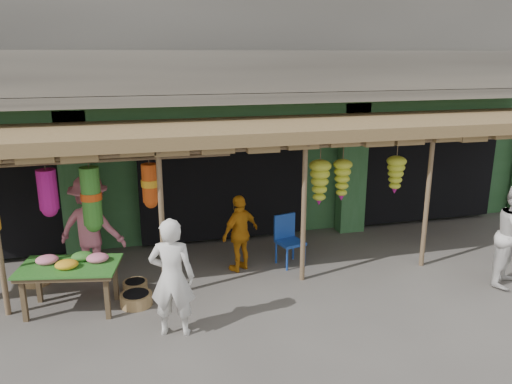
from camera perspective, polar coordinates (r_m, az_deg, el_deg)
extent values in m
plane|color=#514C47|center=(9.33, -1.03, -10.12)|extent=(80.00, 80.00, 0.00)
cube|color=gray|center=(13.36, -6.61, 19.55)|extent=(16.00, 6.00, 4.00)
cube|color=#2D6033|center=(13.71, -6.25, 4.76)|extent=(16.00, 5.70, 3.00)
cube|color=gray|center=(10.06, -3.41, 10.72)|extent=(16.00, 0.90, 0.22)
cube|color=gray|center=(9.64, -2.97, 13.50)|extent=(16.00, 0.10, 0.80)
cube|color=#2D6033|center=(10.48, -3.83, 8.98)|extent=(16.00, 0.35, 0.35)
cube|color=black|center=(11.66, -4.60, 2.15)|extent=(3.60, 2.00, 2.50)
cube|color=black|center=(13.46, 16.86, 3.32)|extent=(3.60, 2.00, 2.50)
cube|color=#2D6033|center=(10.58, -19.84, 0.70)|extent=(0.60, 0.35, 3.00)
cube|color=#2D6033|center=(11.66, 10.93, 2.66)|extent=(0.60, 0.35, 3.00)
cylinder|color=brown|center=(8.44, -10.69, -3.67)|extent=(0.09, 0.09, 2.60)
cylinder|color=brown|center=(8.95, 5.48, -2.36)|extent=(0.09, 0.09, 2.60)
cylinder|color=brown|center=(10.07, 18.96, -1.12)|extent=(0.09, 0.09, 2.60)
cylinder|color=brown|center=(8.31, -2.46, 4.84)|extent=(12.90, 0.08, 0.08)
cylinder|color=brown|center=(8.60, -21.28, 3.14)|extent=(5.50, 0.06, 0.06)
cube|color=brown|center=(9.39, -2.43, 7.20)|extent=(14.00, 2.70, 0.22)
cube|color=brown|center=(8.68, -24.99, -11.27)|extent=(0.09, 0.09, 0.68)
cube|color=brown|center=(8.30, -16.64, -11.63)|extent=(0.09, 0.09, 0.68)
cube|color=brown|center=(9.21, -23.60, -9.54)|extent=(0.09, 0.09, 0.68)
cube|color=brown|center=(8.86, -15.75, -9.78)|extent=(0.09, 0.09, 0.68)
cube|color=brown|center=(8.58, -20.55, -8.26)|extent=(1.62, 1.12, 0.06)
cube|color=#26661E|center=(8.56, -20.59, -7.94)|extent=(1.68, 1.18, 0.03)
ellipsoid|color=pink|center=(8.74, -22.78, -7.16)|extent=(0.36, 0.30, 0.15)
ellipsoid|color=yellow|center=(8.44, -20.83, -7.75)|extent=(0.36, 0.30, 0.15)
ellipsoid|color=pink|center=(8.54, -17.66, -7.20)|extent=(0.36, 0.30, 0.15)
ellipsoid|color=#3E892D|center=(8.68, -19.23, -6.96)|extent=(0.36, 0.30, 0.15)
cylinder|color=#173D96|center=(9.68, 3.56, -7.72)|extent=(0.04, 0.04, 0.45)
cylinder|color=#173D96|center=(9.88, 5.55, -7.25)|extent=(0.04, 0.04, 0.45)
cylinder|color=#173D96|center=(9.99, 2.31, -6.93)|extent=(0.04, 0.04, 0.45)
cylinder|color=#173D96|center=(10.19, 4.26, -6.50)|extent=(0.04, 0.04, 0.45)
cube|color=#173D96|center=(9.84, 3.95, -5.77)|extent=(0.57, 0.57, 0.06)
cube|color=#173D96|center=(9.92, 3.28, -3.91)|extent=(0.47, 0.16, 0.50)
cylinder|color=brown|center=(10.03, -23.82, -8.98)|extent=(0.62, 0.62, 0.21)
cylinder|color=#9E7A47|center=(8.70, -13.53, -11.84)|extent=(0.66, 0.66, 0.20)
cylinder|color=#A5784D|center=(9.15, -13.63, -10.46)|extent=(0.55, 0.55, 0.19)
imported|color=silver|center=(7.43, -9.57, -9.62)|extent=(0.75, 0.59, 1.81)
imported|color=orange|center=(9.51, -1.81, -4.72)|extent=(0.94, 0.77, 1.50)
imported|color=#D67185|center=(9.62, -18.33, -3.88)|extent=(1.44, 1.17, 1.94)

